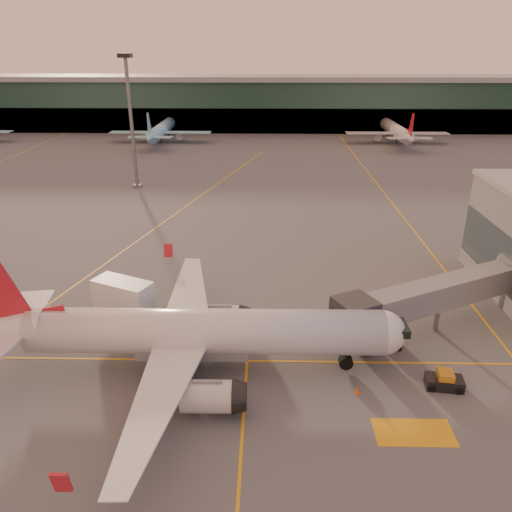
{
  "coord_description": "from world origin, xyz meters",
  "views": [
    {
      "loc": [
        6.67,
        -33.79,
        27.11
      ],
      "look_at": [
        5.54,
        18.2,
        5.0
      ],
      "focal_mm": 35.0,
      "sensor_mm": 36.0,
      "label": 1
    }
  ],
  "objects_px": {
    "gpu_cart": "(392,341)",
    "pushback_tug": "(445,381)",
    "main_airplane": "(191,333)",
    "catering_truck": "(124,299)"
  },
  "relations": [
    {
      "from": "gpu_cart",
      "to": "main_airplane",
      "type": "bearing_deg",
      "value": -144.27
    },
    {
      "from": "gpu_cart",
      "to": "pushback_tug",
      "type": "height_order",
      "value": "pushback_tug"
    },
    {
      "from": "catering_truck",
      "to": "gpu_cart",
      "type": "distance_m",
      "value": 27.36
    },
    {
      "from": "main_airplane",
      "to": "pushback_tug",
      "type": "height_order",
      "value": "main_airplane"
    },
    {
      "from": "catering_truck",
      "to": "gpu_cart",
      "type": "xyz_separation_m",
      "value": [
        26.99,
        -3.95,
        -2.13
      ]
    },
    {
      "from": "pushback_tug",
      "to": "main_airplane",
      "type": "bearing_deg",
      "value": -178.49
    },
    {
      "from": "main_airplane",
      "to": "gpu_cart",
      "type": "relative_size",
      "value": 15.69
    },
    {
      "from": "catering_truck",
      "to": "gpu_cart",
      "type": "height_order",
      "value": "catering_truck"
    },
    {
      "from": "catering_truck",
      "to": "pushback_tug",
      "type": "xyz_separation_m",
      "value": [
        30.0,
        -10.26,
        -2.08
      ]
    },
    {
      "from": "main_airplane",
      "to": "catering_truck",
      "type": "xyz_separation_m",
      "value": [
        -8.13,
        8.05,
        -1.04
      ]
    }
  ]
}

